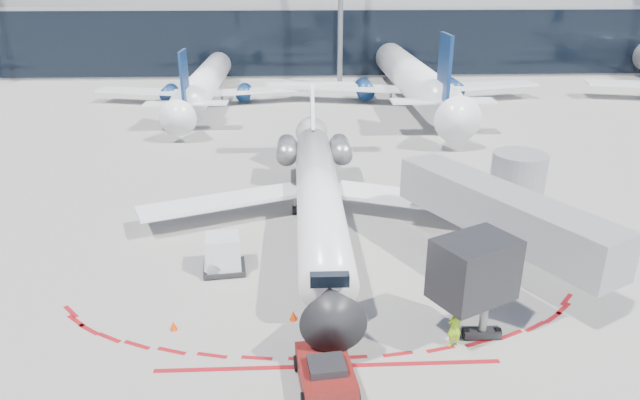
{
  "coord_description": "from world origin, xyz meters",
  "views": [
    {
      "loc": [
        -1.19,
        -30.22,
        14.88
      ],
      "look_at": [
        0.12,
        -1.02,
        2.98
      ],
      "focal_mm": 32.0,
      "sensor_mm": 36.0,
      "label": 1
    }
  ],
  "objects_px": {
    "ramp_worker": "(455,327)",
    "uld_container": "(223,254)",
    "regional_jet": "(318,188)",
    "pushback_tug": "(325,373)"
  },
  "relations": [
    {
      "from": "pushback_tug",
      "to": "uld_container",
      "type": "bearing_deg",
      "value": 111.22
    },
    {
      "from": "regional_jet",
      "to": "pushback_tug",
      "type": "bearing_deg",
      "value": -91.26
    },
    {
      "from": "ramp_worker",
      "to": "uld_container",
      "type": "bearing_deg",
      "value": -52.13
    },
    {
      "from": "pushback_tug",
      "to": "ramp_worker",
      "type": "xyz_separation_m",
      "value": [
        5.54,
        2.24,
        0.36
      ]
    },
    {
      "from": "regional_jet",
      "to": "ramp_worker",
      "type": "height_order",
      "value": "regional_jet"
    },
    {
      "from": "regional_jet",
      "to": "ramp_worker",
      "type": "xyz_separation_m",
      "value": [
        5.21,
        -12.99,
        -1.38
      ]
    },
    {
      "from": "pushback_tug",
      "to": "ramp_worker",
      "type": "relative_size",
      "value": 2.73
    },
    {
      "from": "regional_jet",
      "to": "uld_container",
      "type": "distance_m",
      "value": 8.1
    },
    {
      "from": "regional_jet",
      "to": "ramp_worker",
      "type": "distance_m",
      "value": 14.06
    },
    {
      "from": "ramp_worker",
      "to": "uld_container",
      "type": "distance_m",
      "value": 12.49
    }
  ]
}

